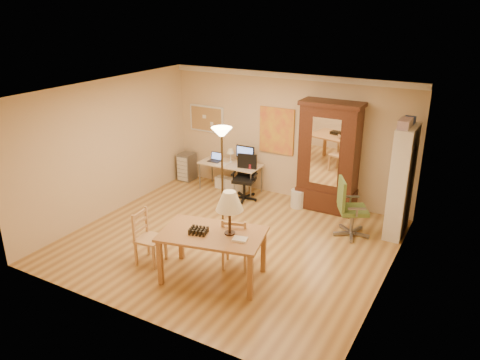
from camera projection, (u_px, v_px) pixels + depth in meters
The scene contains 16 objects.
floor at pixel (229, 241), 8.46m from camera, with size 5.50×5.50×0.00m, color olive.
crown_molding at pixel (289, 76), 9.52m from camera, with size 5.50×0.08×0.12m, color white.
corkboard at pixel (207, 119), 10.87m from camera, with size 0.90×0.04×0.62m, color tan.
art_panel_left at pixel (277, 131), 10.07m from camera, with size 0.80×0.04×1.00m, color yellow.
art_panel_right at pixel (316, 136), 9.65m from camera, with size 0.75×0.04×0.95m, color teal.
dining_table at pixel (219, 224), 7.01m from camera, with size 1.73×1.25×1.47m.
ladder_chair_back at pixel (236, 244), 7.50m from camera, with size 0.52×0.50×0.89m.
ladder_chair_left at pixel (149, 239), 7.65m from camera, with size 0.44×0.46×0.90m.
torchiere_lamp at pixel (222, 150), 8.21m from camera, with size 0.37×0.37×2.02m.
computer_desk at pixel (232, 174), 10.61m from camera, with size 1.41×0.62×1.07m.
office_chair_black at pixel (245, 188), 10.19m from camera, with size 0.60×0.60×0.97m.
office_chair_green at pixel (350, 221), 8.57m from camera, with size 0.69×0.68×1.11m.
drawer_cart at pixel (187, 167), 11.27m from camera, with size 0.33×0.39×0.66m.
armoire at pixel (328, 164), 9.46m from camera, with size 1.23×0.58×2.26m.
bookshelf at pixel (401, 182), 8.39m from camera, with size 0.31×0.82×2.05m.
wastebin at pixel (298, 199), 9.80m from camera, with size 0.30×0.30×0.38m, color silver.
Camera 1 is at (3.85, -6.44, 4.06)m, focal length 35.00 mm.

